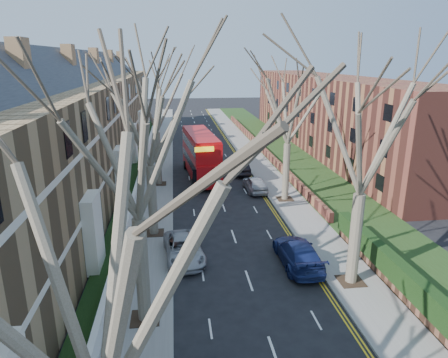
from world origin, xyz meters
name	(u,v)px	position (x,y,z in m)	size (l,w,h in m)	color
pavement_left	(160,159)	(-6.00, 39.00, 0.06)	(3.00, 102.00, 0.12)	slate
pavement_right	(252,156)	(6.00, 39.00, 0.06)	(3.00, 102.00, 0.12)	slate
terrace_left	(79,127)	(-13.65, 31.00, 5.53)	(9.70, 78.00, 13.60)	olive
flats_right	(328,113)	(17.46, 43.00, 4.98)	(13.97, 54.00, 10.00)	brown
front_wall_left	(142,172)	(-7.65, 31.00, 0.62)	(0.30, 78.00, 1.00)	white
grass_verge_right	(286,154)	(10.50, 39.00, 0.15)	(6.00, 102.00, 0.06)	#203513
tree_left_near	(84,247)	(-5.70, -4.00, 8.93)	(9.80, 9.80, 13.73)	brown
tree_left_mid	(132,126)	(-5.70, 6.00, 9.56)	(10.50, 10.50, 14.71)	brown
tree_left_far	(147,106)	(-5.70, 16.00, 9.24)	(10.15, 10.15, 14.22)	brown
tree_left_dist	(155,89)	(-5.70, 28.00, 9.56)	(10.50, 10.50, 14.71)	brown
tree_right_mid	(368,115)	(5.70, 8.00, 9.56)	(10.50, 10.50, 14.71)	brown
tree_right_far	(290,96)	(5.70, 22.00, 9.24)	(10.15, 10.15, 14.22)	brown
double_decker_bus	(201,156)	(-1.31, 30.38, 2.31)	(3.58, 11.42, 4.69)	#A70B0F
car_left_far	(184,249)	(-3.65, 12.12, 0.70)	(2.31, 5.02, 1.39)	#A09FA5
car_right_near	(298,253)	(3.34, 10.47, 0.79)	(2.20, 5.42, 1.57)	navy
car_right_mid	(255,184)	(3.54, 24.87, 0.75)	(1.76, 4.37, 1.49)	#999CA2
car_right_far	(240,167)	(3.05, 31.01, 0.74)	(1.56, 4.46, 1.47)	black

